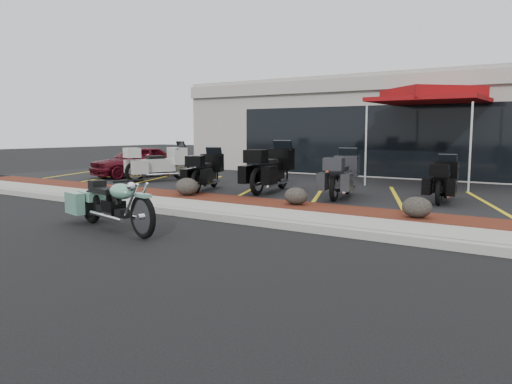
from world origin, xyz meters
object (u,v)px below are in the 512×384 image
Objects in this scene: hero_cruiser at (143,210)px; popup_canopy at (431,97)px; parked_car at (136,161)px; touring_white at (181,160)px; traffic_cone at (327,175)px.

hero_cruiser is 0.85× the size of popup_canopy.
hero_cruiser is 0.85× the size of parked_car.
touring_white is 2.22m from parked_car.
traffic_cone is at bearing -43.26° from touring_white.
popup_canopy is (3.05, 1.13, 2.55)m from traffic_cone.
traffic_cone is (6.85, 2.26, -0.34)m from parked_car.
traffic_cone is at bearing 31.03° from parked_car.
touring_white is 4.87× the size of traffic_cone.
parked_car is at bearing 151.55° from hero_cruiser.
touring_white is at bearing -155.42° from popup_canopy.
parked_car is 7.09× the size of traffic_cone.
parked_car is at bearing -160.01° from popup_canopy.
hero_cruiser is 6.01× the size of traffic_cone.
touring_white is 5.16m from traffic_cone.
hero_cruiser is 1.23× the size of touring_white.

